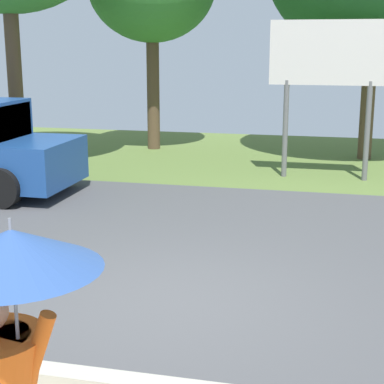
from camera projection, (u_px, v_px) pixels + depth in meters
name	position (u px, v px, depth m)	size (l,w,h in m)	color
ground_plane	(218.00, 233.00, 10.28)	(40.00, 22.00, 0.20)	#4C4C4F
roadside_billboard	(329.00, 64.00, 13.58)	(2.60, 0.12, 3.50)	slate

